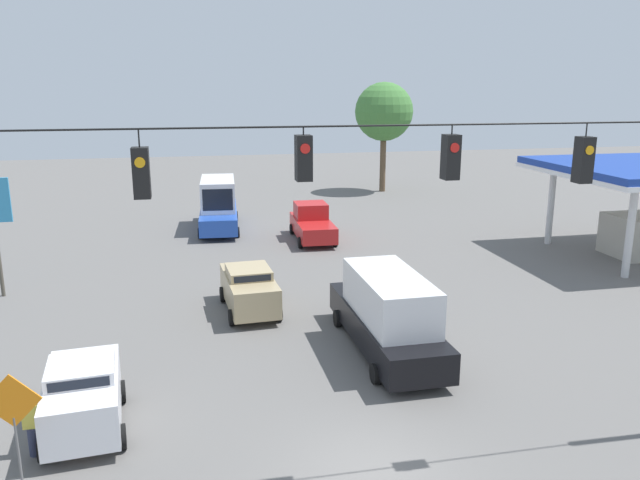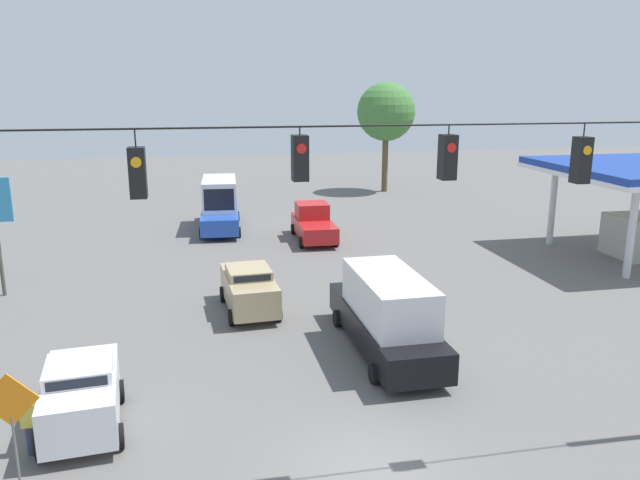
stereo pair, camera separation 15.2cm
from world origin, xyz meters
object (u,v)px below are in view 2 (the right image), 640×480
traffic_cone_third (99,368)px  pickup_truck_red_oncoming_deep (313,223)px  sedan_white_parked_shoulder (82,394)px  sedan_tan_withflow_mid (249,288)px  box_truck_blue_withflow_deep (220,204)px  traffic_cone_nearest (79,441)px  work_zone_sign (10,409)px  overhead_signal_span (375,244)px  tree_horizon_left (386,112)px  pedestrian (30,425)px  traffic_cone_second (94,399)px  box_truck_black_crossing_near (386,313)px

traffic_cone_third → pickup_truck_red_oncoming_deep: bearing=-121.6°
sedan_white_parked_shoulder → traffic_cone_third: (0.02, -3.03, -0.65)m
sedan_tan_withflow_mid → box_truck_blue_withflow_deep: bearing=-88.6°
pickup_truck_red_oncoming_deep → traffic_cone_nearest: size_ratio=8.18×
traffic_cone_nearest → work_zone_sign: (1.11, 1.19, 1.66)m
overhead_signal_span → work_zone_sign: bearing=-7.6°
box_truck_blue_withflow_deep → tree_horizon_left: tree_horizon_left is taller
sedan_white_parked_shoulder → overhead_signal_span: bearing=153.5°
sedan_tan_withflow_mid → traffic_cone_third: size_ratio=6.78×
sedan_tan_withflow_mid → traffic_cone_third: sedan_tan_withflow_mid is taller
overhead_signal_span → pedestrian: overhead_signal_span is taller
pickup_truck_red_oncoming_deep → work_zone_sign: size_ratio=1.90×
pedestrian → tree_horizon_left: (-20.47, -36.25, 5.92)m
overhead_signal_span → traffic_cone_third: size_ratio=30.38×
overhead_signal_span → traffic_cone_nearest: overhead_signal_span is taller
traffic_cone_nearest → work_zone_sign: work_zone_sign is taller
sedan_white_parked_shoulder → traffic_cone_second: 1.19m
pickup_truck_red_oncoming_deep → pedestrian: bearing=61.4°
overhead_signal_span → traffic_cone_nearest: (6.86, -2.26, -5.28)m
sedan_tan_withflow_mid → traffic_cone_nearest: (5.10, 9.29, -0.63)m
overhead_signal_span → sedan_tan_withflow_mid: (1.76, -11.55, -4.65)m
pickup_truck_red_oncoming_deep → traffic_cone_nearest: bearing=64.2°
box_truck_blue_withflow_deep → traffic_cone_nearest: 25.21m
pickup_truck_red_oncoming_deep → traffic_cone_second: (9.92, 18.43, -0.65)m
box_truck_blue_withflow_deep → work_zone_sign: box_truck_blue_withflow_deep is taller
traffic_cone_third → tree_horizon_left: (-19.43, -32.22, 6.39)m
overhead_signal_span → sedan_white_parked_shoulder: (6.94, -3.47, -4.63)m
sedan_tan_withflow_mid → tree_horizon_left: size_ratio=0.48×
sedan_tan_withflow_mid → sedan_white_parked_shoulder: (5.18, 8.08, 0.02)m
traffic_cone_second → work_zone_sign: (1.16, 3.39, 1.66)m
sedan_tan_withflow_mid → traffic_cone_second: bearing=54.5°
traffic_cone_nearest → tree_horizon_left: (-19.34, -36.46, 6.39)m
sedan_white_parked_shoulder → traffic_cone_nearest: bearing=93.7°
box_truck_black_crossing_near → tree_horizon_left: tree_horizon_left is taller
sedan_tan_withflow_mid → pedestrian: size_ratio=2.77×
pickup_truck_red_oncoming_deep → box_truck_blue_withflow_deep: bearing=-38.0°
sedan_white_parked_shoulder → traffic_cone_third: size_ratio=6.09×
pickup_truck_red_oncoming_deep → tree_horizon_left: bearing=-120.6°
box_truck_black_crossing_near → pedestrian: (10.46, 4.15, -0.59)m
pickup_truck_red_oncoming_deep → traffic_cone_second: pickup_truck_red_oncoming_deep is taller
box_truck_black_crossing_near → traffic_cone_third: size_ratio=11.24×
traffic_cone_nearest → pedestrian: 1.25m
traffic_cone_nearest → traffic_cone_second: size_ratio=1.00×
pickup_truck_red_oncoming_deep → traffic_cone_third: size_ratio=8.18×
box_truck_black_crossing_near → traffic_cone_third: 9.48m
box_truck_blue_withflow_deep → box_truck_black_crossing_near: 20.90m
overhead_signal_span → box_truck_blue_withflow_deep: 27.38m
traffic_cone_nearest → box_truck_blue_withflow_deep: bearing=-100.8°
traffic_cone_second → traffic_cone_third: (0.14, -2.04, 0.00)m
sedan_tan_withflow_mid → sedan_white_parked_shoulder: sedan_white_parked_shoulder is taller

